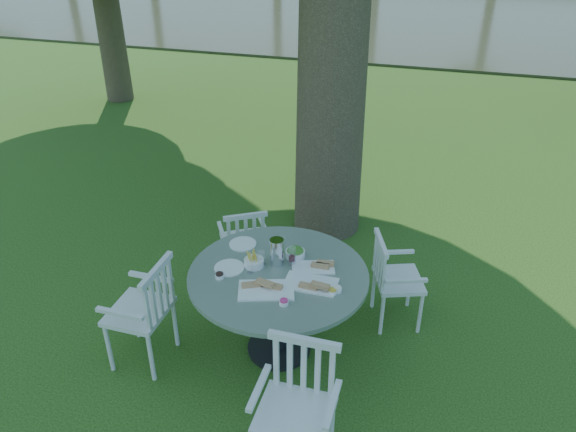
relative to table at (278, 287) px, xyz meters
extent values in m
plane|color=#17390C|center=(-0.17, 0.70, -0.69)|extent=(140.00, 140.00, 0.00)
cylinder|color=black|center=(0.00, 0.00, -0.67)|extent=(0.56, 0.56, 0.04)
cylinder|color=black|center=(0.00, 0.00, -0.27)|extent=(0.12, 0.12, 0.75)
cylinder|color=slate|center=(0.00, 0.00, 0.13)|extent=(1.49, 1.49, 0.04)
cylinder|color=silver|center=(1.17, 0.57, -0.47)|extent=(0.04, 0.04, 0.44)
cylinder|color=silver|center=(1.04, 0.94, -0.47)|extent=(0.04, 0.04, 0.44)
cylinder|color=silver|center=(0.84, 0.45, -0.47)|extent=(0.04, 0.04, 0.44)
cylinder|color=silver|center=(0.71, 0.82, -0.47)|extent=(0.04, 0.04, 0.44)
cube|color=silver|center=(0.94, 0.70, -0.23)|extent=(0.54, 0.56, 0.04)
cube|color=silver|center=(0.76, 0.63, -0.02)|extent=(0.19, 0.44, 0.45)
cylinder|color=silver|center=(-0.60, 1.20, -0.48)|extent=(0.03, 0.03, 0.42)
cylinder|color=silver|center=(-0.92, 1.01, -0.48)|extent=(0.03, 0.03, 0.42)
cylinder|color=silver|center=(-0.42, 0.91, -0.48)|extent=(0.03, 0.03, 0.42)
cylinder|color=silver|center=(-0.74, 0.72, -0.48)|extent=(0.03, 0.03, 0.42)
cube|color=silver|center=(-0.67, 0.96, -0.24)|extent=(0.57, 0.56, 0.04)
cube|color=silver|center=(-0.57, 0.80, -0.05)|extent=(0.39, 0.25, 0.43)
cylinder|color=silver|center=(-1.29, -0.19, -0.44)|extent=(0.04, 0.04, 0.49)
cylinder|color=silver|center=(-1.29, -0.63, -0.44)|extent=(0.04, 0.04, 0.49)
cylinder|color=silver|center=(-0.90, -0.20, -0.44)|extent=(0.04, 0.04, 0.49)
cylinder|color=silver|center=(-0.90, -0.63, -0.44)|extent=(0.04, 0.04, 0.49)
cube|color=silver|center=(-1.10, -0.41, -0.17)|extent=(0.46, 0.51, 0.04)
cube|color=silver|center=(-0.88, -0.41, 0.05)|extent=(0.05, 0.50, 0.50)
cylinder|color=silver|center=(0.23, -0.89, -0.44)|extent=(0.04, 0.04, 0.49)
cylinder|color=silver|center=(0.66, -0.89, -0.44)|extent=(0.04, 0.04, 0.49)
cube|color=silver|center=(0.44, -1.08, -0.17)|extent=(0.50, 0.46, 0.04)
cube|color=silver|center=(0.44, -0.87, 0.06)|extent=(0.50, 0.05, 0.50)
cube|color=white|center=(-0.02, -0.25, 0.16)|extent=(0.49, 0.38, 0.02)
cube|color=white|center=(0.29, -0.08, 0.16)|extent=(0.42, 0.25, 0.02)
cube|color=white|center=(0.26, 0.15, 0.15)|extent=(0.39, 0.29, 0.01)
cylinder|color=white|center=(-0.41, -0.05, 0.15)|extent=(0.25, 0.25, 0.01)
cylinder|color=white|center=(-0.43, 0.33, 0.15)|extent=(0.24, 0.24, 0.01)
cylinder|color=white|center=(-0.22, 0.04, 0.18)|extent=(0.17, 0.17, 0.06)
cylinder|color=white|center=(0.07, 0.27, 0.18)|extent=(0.17, 0.17, 0.06)
cylinder|color=silver|center=(-0.05, 0.13, 0.27)|extent=(0.12, 0.12, 0.24)
cylinder|color=white|center=(0.07, 0.15, 0.23)|extent=(0.06, 0.06, 0.17)
cylinder|color=white|center=(-0.17, 0.08, 0.21)|extent=(0.07, 0.07, 0.12)
cylinder|color=white|center=(-0.22, -0.06, 0.20)|extent=(0.06, 0.06, 0.10)
cylinder|color=white|center=(0.16, -0.38, 0.16)|extent=(0.07, 0.07, 0.03)
cylinder|color=white|center=(0.49, -0.14, 0.16)|extent=(0.07, 0.07, 0.03)
cylinder|color=white|center=(0.51, -0.10, 0.16)|extent=(0.07, 0.07, 0.03)
cylinder|color=white|center=(-0.44, -0.19, 0.16)|extent=(0.07, 0.07, 0.03)
camera|label=1|loc=(1.11, -3.58, 2.85)|focal=35.00mm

